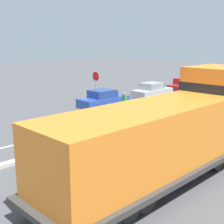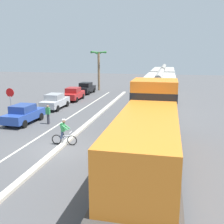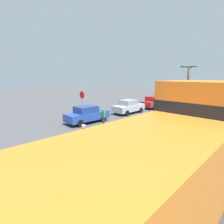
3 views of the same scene
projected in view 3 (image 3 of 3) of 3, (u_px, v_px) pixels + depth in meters
name	position (u px, v px, depth m)	size (l,w,h in m)	color
ground_plane	(76.00, 157.00, 9.61)	(120.00, 120.00, 0.00)	#4C4C4F
median_curb	(140.00, 132.00, 13.75)	(0.36, 36.00, 0.16)	beige
lane_stripe	(118.00, 127.00, 15.43)	(0.14, 36.00, 0.01)	silver
locomotive	(153.00, 180.00, 4.45)	(3.10, 11.61, 4.20)	orange
parked_car_blue	(87.00, 114.00, 16.57)	(1.95, 4.26, 1.62)	#28479E
parked_car_silver	(129.00, 107.00, 20.79)	(1.85, 4.21, 1.62)	#B7BABF
parked_car_red	(153.00, 102.00, 24.35)	(1.92, 4.24, 1.62)	red
parked_car_black	(171.00, 98.00, 28.49)	(1.90, 4.23, 1.62)	black
cyclist	(84.00, 140.00, 9.87)	(1.71, 0.48, 1.71)	black
stop_sign	(82.00, 100.00, 17.82)	(0.76, 0.08, 2.88)	gray
palm_tree_near	(188.00, 74.00, 29.62)	(2.73, 2.78, 6.34)	#846647
pedestrian_by_cars	(104.00, 117.00, 15.25)	(0.34, 0.22, 1.62)	#33333D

